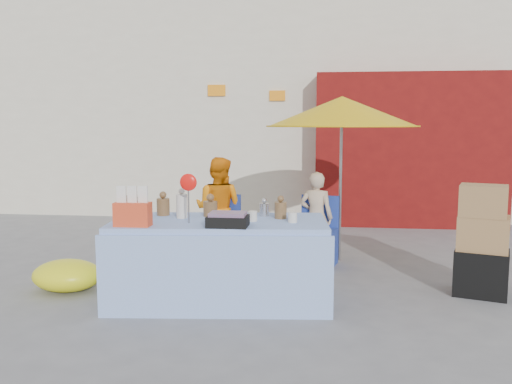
# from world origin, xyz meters

# --- Properties ---
(ground) EXTENTS (80.00, 80.00, 0.00)m
(ground) POSITION_xyz_m (0.00, 0.00, 0.00)
(ground) COLOR slate
(ground) RESTS_ON ground
(backdrop) EXTENTS (14.00, 8.00, 7.80)m
(backdrop) POSITION_xyz_m (0.52, 7.52, 3.10)
(backdrop) COLOR silver
(backdrop) RESTS_ON ground
(market_table) EXTENTS (2.21, 1.19, 1.29)m
(market_table) POSITION_xyz_m (-0.29, -0.18, 0.42)
(market_table) COLOR #95B8EF
(market_table) RESTS_ON ground
(chair_left) EXTENTS (0.57, 0.56, 0.85)m
(chair_left) POSITION_xyz_m (-0.61, 1.35, 0.26)
(chair_left) COLOR #213798
(chair_left) RESTS_ON ground
(chair_right) EXTENTS (0.57, 0.56, 0.85)m
(chair_right) POSITION_xyz_m (0.64, 1.35, 0.26)
(chair_right) COLOR #213798
(chair_right) RESTS_ON ground
(vendor_orange) EXTENTS (0.74, 0.63, 1.33)m
(vendor_orange) POSITION_xyz_m (-0.61, 1.48, 0.66)
(vendor_orange) COLOR orange
(vendor_orange) RESTS_ON ground
(vendor_beige) EXTENTS (0.47, 0.36, 1.16)m
(vendor_beige) POSITION_xyz_m (0.64, 1.48, 0.58)
(vendor_beige) COLOR #CDB091
(vendor_beige) RESTS_ON ground
(umbrella) EXTENTS (1.90, 1.90, 2.09)m
(umbrella) POSITION_xyz_m (0.94, 1.63, 1.89)
(umbrella) COLOR gray
(umbrella) RESTS_ON ground
(box_stack) EXTENTS (0.62, 0.56, 1.14)m
(box_stack) POSITION_xyz_m (2.33, 0.35, 0.53)
(box_stack) COLOR black
(box_stack) RESTS_ON ground
(tarp_bundle) EXTENTS (0.83, 0.71, 0.33)m
(tarp_bundle) POSITION_xyz_m (-1.95, -0.02, 0.16)
(tarp_bundle) COLOR yellow
(tarp_bundle) RESTS_ON ground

